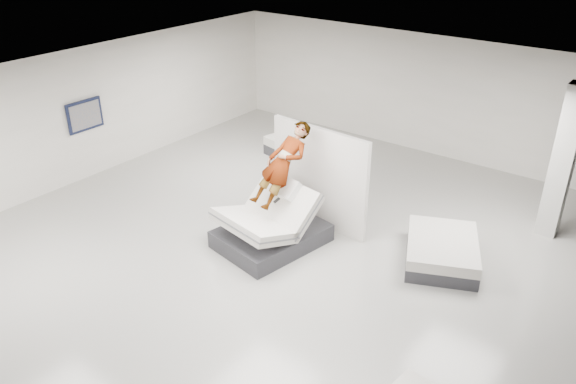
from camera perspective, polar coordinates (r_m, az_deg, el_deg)
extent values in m
plane|color=#A7A59E|center=(10.84, -2.56, -7.32)|extent=(14.00, 14.00, 0.00)
plane|color=#242426|center=(9.41, -2.97, 8.98)|extent=(14.00, 14.00, 0.00)
cube|color=white|center=(15.66, 14.01, 9.51)|extent=(12.00, 0.04, 3.20)
cube|color=white|center=(14.34, -21.71, 6.77)|extent=(0.04, 14.00, 3.20)
cube|color=#323236|center=(11.35, -1.66, -4.49)|extent=(1.87, 2.29, 0.36)
cube|color=silver|center=(11.20, -0.60, -1.27)|extent=(1.67, 1.15, 0.88)
cube|color=slate|center=(11.20, -0.60, -1.27)|extent=(1.67, 1.03, 0.75)
cube|color=silver|center=(10.87, -3.51, -3.38)|extent=(1.70, 1.30, 0.51)
cube|color=slate|center=(10.87, -3.51, -3.38)|extent=(1.71, 1.27, 0.33)
cube|color=silver|center=(11.10, -0.26, 0.45)|extent=(0.62, 0.49, 0.39)
imported|color=slate|center=(10.96, -0.56, 1.24)|extent=(0.97, 1.85, 1.44)
cube|color=black|center=(10.72, -1.15, -0.85)|extent=(0.07, 0.15, 0.08)
cube|color=silver|center=(11.68, 3.17, 1.51)|extent=(2.39, 0.28, 2.17)
cube|color=#323236|center=(11.23, 15.28, -6.25)|extent=(1.89, 2.11, 0.26)
cube|color=silver|center=(11.10, 15.43, -5.22)|extent=(1.89, 2.11, 0.22)
cube|color=#323236|center=(15.29, 1.73, 4.05)|extent=(2.11, 1.75, 0.28)
cube|color=silver|center=(15.19, 1.74, 4.94)|extent=(2.11, 1.75, 0.23)
cube|color=beige|center=(12.33, 26.12, 2.70)|extent=(0.40, 0.40, 3.20)
cube|color=black|center=(14.54, -19.95, 7.33)|extent=(0.05, 0.95, 0.75)
cube|color=gray|center=(14.51, -19.88, 7.31)|extent=(0.02, 0.82, 0.62)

